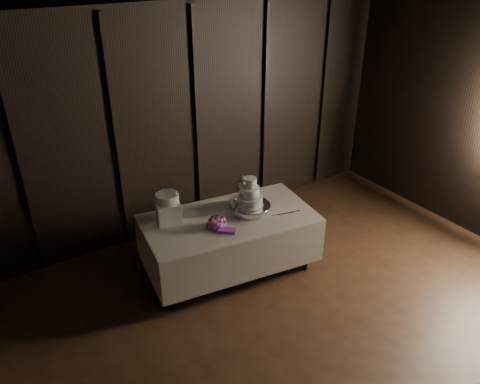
% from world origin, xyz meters
% --- Properties ---
extents(room, '(6.08, 7.08, 3.08)m').
position_xyz_m(room, '(0.00, 0.00, 1.50)').
color(room, black).
rests_on(room, ground).
extents(display_table, '(2.11, 1.30, 0.76)m').
position_xyz_m(display_table, '(-0.30, 2.21, 0.42)').
color(display_table, beige).
rests_on(display_table, ground).
extents(cake_stand, '(0.55, 0.55, 0.09)m').
position_xyz_m(cake_stand, '(-0.01, 2.19, 0.81)').
color(cake_stand, silver).
rests_on(cake_stand, display_table).
extents(wedding_cake, '(0.34, 0.29, 0.35)m').
position_xyz_m(wedding_cake, '(-0.04, 2.18, 0.99)').
color(wedding_cake, white).
rests_on(wedding_cake, cake_stand).
extents(bouquet, '(0.48, 0.49, 0.19)m').
position_xyz_m(bouquet, '(-0.53, 2.08, 0.82)').
color(bouquet, '#BE4F63').
rests_on(bouquet, display_table).
extents(box_pedestal, '(0.32, 0.32, 0.25)m').
position_xyz_m(box_pedestal, '(-0.92, 2.51, 0.89)').
color(box_pedestal, white).
rests_on(box_pedestal, display_table).
extents(small_cake, '(0.26, 0.26, 0.10)m').
position_xyz_m(small_cake, '(-0.92, 2.51, 1.06)').
color(small_cake, white).
rests_on(small_cake, box_pedestal).
extents(cake_knife, '(0.36, 0.12, 0.01)m').
position_xyz_m(cake_knife, '(0.26, 1.93, 0.77)').
color(cake_knife, silver).
rests_on(cake_knife, display_table).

